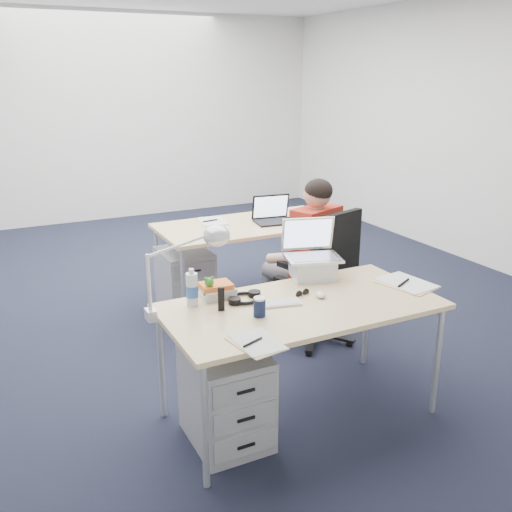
{
  "coord_description": "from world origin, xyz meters",
  "views": [
    {
      "loc": [
        -1.84,
        -4.57,
        2.01
      ],
      "look_at": [
        -0.24,
        -1.37,
        0.85
      ],
      "focal_mm": 40.0,
      "sensor_mm": 36.0,
      "label": 1
    }
  ],
  "objects_px": {
    "drawer_pedestal_near": "(226,396)",
    "book_stack": "(217,290)",
    "desk_lamp": "(176,272)",
    "desk_far": "(249,229)",
    "water_bottle": "(192,287)",
    "cordless_phone": "(221,299)",
    "desk_near": "(302,311)",
    "sunglasses": "(302,293)",
    "bear_figurine": "(209,288)",
    "silver_laptop": "(313,251)",
    "computer_mouse": "(321,295)",
    "office_chair": "(317,304)",
    "can_koozie": "(259,307)",
    "drawer_pedestal_far": "(185,281)",
    "dark_laptop": "(275,209)",
    "far_cup": "(264,212)",
    "headphones": "(245,297)",
    "wireless_keyboard": "(278,303)",
    "seated_person": "(301,258)"
  },
  "relations": [
    {
      "from": "drawer_pedestal_near",
      "to": "book_stack",
      "type": "xyz_separation_m",
      "value": [
        0.1,
        0.34,
        0.5
      ]
    },
    {
      "from": "desk_lamp",
      "to": "desk_far",
      "type": "bearing_deg",
      "value": 33.07
    },
    {
      "from": "water_bottle",
      "to": "cordless_phone",
      "type": "relative_size",
      "value": 1.6
    },
    {
      "from": "desk_far",
      "to": "drawer_pedestal_near",
      "type": "xyz_separation_m",
      "value": [
        -1.02,
        -1.82,
        -0.41
      ]
    },
    {
      "from": "desk_near",
      "to": "drawer_pedestal_near",
      "type": "distance_m",
      "value": 0.65
    },
    {
      "from": "desk_near",
      "to": "sunglasses",
      "type": "xyz_separation_m",
      "value": [
        0.07,
        0.12,
        0.06
      ]
    },
    {
      "from": "bear_figurine",
      "to": "desk_near",
      "type": "bearing_deg",
      "value": -25.76
    },
    {
      "from": "silver_laptop",
      "to": "computer_mouse",
      "type": "distance_m",
      "value": 0.38
    },
    {
      "from": "office_chair",
      "to": "silver_laptop",
      "type": "distance_m",
      "value": 0.86
    },
    {
      "from": "can_koozie",
      "to": "drawer_pedestal_far",
      "type": "bearing_deg",
      "value": 83.27
    },
    {
      "from": "cordless_phone",
      "to": "sunglasses",
      "type": "bearing_deg",
      "value": 21.62
    },
    {
      "from": "dark_laptop",
      "to": "far_cup",
      "type": "bearing_deg",
      "value": 98.41
    },
    {
      "from": "bear_figurine",
      "to": "far_cup",
      "type": "height_order",
      "value": "bear_figurine"
    },
    {
      "from": "headphones",
      "to": "water_bottle",
      "type": "bearing_deg",
      "value": 150.45
    },
    {
      "from": "desk_far",
      "to": "can_koozie",
      "type": "xyz_separation_m",
      "value": [
        -0.82,
        -1.83,
        0.1
      ]
    },
    {
      "from": "can_koozie",
      "to": "cordless_phone",
      "type": "distance_m",
      "value": 0.23
    },
    {
      "from": "headphones",
      "to": "far_cup",
      "type": "xyz_separation_m",
      "value": [
        1.01,
        1.71,
        0.03
      ]
    },
    {
      "from": "silver_laptop",
      "to": "wireless_keyboard",
      "type": "relative_size",
      "value": 1.4
    },
    {
      "from": "drawer_pedestal_far",
      "to": "water_bottle",
      "type": "bearing_deg",
      "value": -107.63
    },
    {
      "from": "drawer_pedestal_far",
      "to": "dark_laptop",
      "type": "relative_size",
      "value": 1.61
    },
    {
      "from": "desk_near",
      "to": "drawer_pedestal_far",
      "type": "relative_size",
      "value": 2.91
    },
    {
      "from": "far_cup",
      "to": "drawer_pedestal_near",
      "type": "bearing_deg",
      "value": -122.52
    },
    {
      "from": "computer_mouse",
      "to": "far_cup",
      "type": "distance_m",
      "value": 1.96
    },
    {
      "from": "dark_laptop",
      "to": "headphones",
      "type": "bearing_deg",
      "value": -116.3
    },
    {
      "from": "headphones",
      "to": "book_stack",
      "type": "height_order",
      "value": "book_stack"
    },
    {
      "from": "bear_figurine",
      "to": "cordless_phone",
      "type": "bearing_deg",
      "value": -82.32
    },
    {
      "from": "desk_far",
      "to": "cordless_phone",
      "type": "height_order",
      "value": "cordless_phone"
    },
    {
      "from": "office_chair",
      "to": "headphones",
      "type": "height_order",
      "value": "office_chair"
    },
    {
      "from": "book_stack",
      "to": "desk_lamp",
      "type": "distance_m",
      "value": 0.39
    },
    {
      "from": "drawer_pedestal_far",
      "to": "sunglasses",
      "type": "bearing_deg",
      "value": -85.01
    },
    {
      "from": "cordless_phone",
      "to": "desk_lamp",
      "type": "height_order",
      "value": "desk_lamp"
    },
    {
      "from": "desk_far",
      "to": "sunglasses",
      "type": "height_order",
      "value": "sunglasses"
    },
    {
      "from": "headphones",
      "to": "desk_lamp",
      "type": "xyz_separation_m",
      "value": [
        -0.42,
        -0.03,
        0.23
      ]
    },
    {
      "from": "wireless_keyboard",
      "to": "water_bottle",
      "type": "relative_size",
      "value": 1.19
    },
    {
      "from": "drawer_pedestal_near",
      "to": "cordless_phone",
      "type": "distance_m",
      "value": 0.55
    },
    {
      "from": "desk_near",
      "to": "seated_person",
      "type": "bearing_deg",
      "value": 59.16
    },
    {
      "from": "silver_laptop",
      "to": "can_koozie",
      "type": "distance_m",
      "value": 0.72
    },
    {
      "from": "silver_laptop",
      "to": "headphones",
      "type": "xyz_separation_m",
      "value": [
        -0.56,
        -0.15,
        -0.17
      ]
    },
    {
      "from": "bear_figurine",
      "to": "far_cup",
      "type": "distance_m",
      "value": 2.01
    },
    {
      "from": "cordless_phone",
      "to": "water_bottle",
      "type": "bearing_deg",
      "value": 152.32
    },
    {
      "from": "book_stack",
      "to": "far_cup",
      "type": "height_order",
      "value": "far_cup"
    },
    {
      "from": "desk_lamp",
      "to": "headphones",
      "type": "bearing_deg",
      "value": -16.39
    },
    {
      "from": "computer_mouse",
      "to": "desk_near",
      "type": "bearing_deg",
      "value": -141.52
    },
    {
      "from": "desk_near",
      "to": "water_bottle",
      "type": "relative_size",
      "value": 7.21
    },
    {
      "from": "office_chair",
      "to": "seated_person",
      "type": "relative_size",
      "value": 0.84
    },
    {
      "from": "desk_far",
      "to": "desk_lamp",
      "type": "xyz_separation_m",
      "value": [
        -1.22,
        -1.61,
        0.3
      ]
    },
    {
      "from": "drawer_pedestal_far",
      "to": "can_koozie",
      "type": "distance_m",
      "value": 1.95
    },
    {
      "from": "desk_near",
      "to": "desk_lamp",
      "type": "relative_size",
      "value": 3.17
    },
    {
      "from": "silver_laptop",
      "to": "cordless_phone",
      "type": "xyz_separation_m",
      "value": [
        -0.74,
        -0.23,
        -0.12
      ]
    },
    {
      "from": "bear_figurine",
      "to": "desk_lamp",
      "type": "relative_size",
      "value": 0.29
    }
  ]
}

